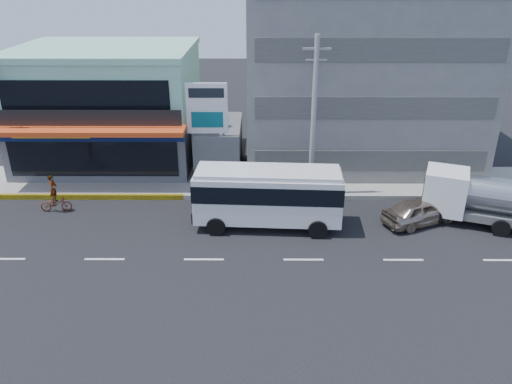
# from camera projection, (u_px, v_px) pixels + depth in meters

# --- Properties ---
(ground) EXTENTS (120.00, 120.00, 0.00)m
(ground) POSITION_uv_depth(u_px,v_px,m) (204.00, 259.00, 25.00)
(ground) COLOR black
(ground) RESTS_ON ground
(sidewalk) EXTENTS (70.00, 5.00, 0.30)m
(sidewalk) POSITION_uv_depth(u_px,v_px,m) (292.00, 182.00, 33.57)
(sidewalk) COLOR gray
(sidewalk) RESTS_ON ground
(shop_building) EXTENTS (12.40, 11.70, 8.00)m
(shop_building) POSITION_uv_depth(u_px,v_px,m) (110.00, 109.00, 36.09)
(shop_building) COLOR #4B4A50
(shop_building) RESTS_ON ground
(concrete_building) EXTENTS (16.00, 12.00, 14.00)m
(concrete_building) POSITION_uv_depth(u_px,v_px,m) (360.00, 64.00, 35.73)
(concrete_building) COLOR gray
(concrete_building) RESTS_ON ground
(gap_structure) EXTENTS (3.00, 6.00, 3.50)m
(gap_structure) POSITION_uv_depth(u_px,v_px,m) (220.00, 147.00, 35.21)
(gap_structure) COLOR #4B4A50
(gap_structure) RESTS_ON ground
(satellite_dish) EXTENTS (1.50, 1.50, 0.15)m
(satellite_dish) POSITION_uv_depth(u_px,v_px,m) (218.00, 127.00, 33.54)
(satellite_dish) COLOR slate
(satellite_dish) RESTS_ON gap_structure
(billboard) EXTENTS (2.60, 0.18, 6.90)m
(billboard) POSITION_uv_depth(u_px,v_px,m) (207.00, 114.00, 31.35)
(billboard) COLOR gray
(billboard) RESTS_ON ground
(utility_pole_near) EXTENTS (1.60, 0.30, 10.00)m
(utility_pole_near) POSITION_uv_depth(u_px,v_px,m) (313.00, 119.00, 29.59)
(utility_pole_near) COLOR #999993
(utility_pole_near) RESTS_ON ground
(minibus) EXTENTS (8.23, 3.21, 3.39)m
(minibus) POSITION_uv_depth(u_px,v_px,m) (268.00, 193.00, 27.46)
(minibus) COLOR silver
(minibus) RESTS_ON ground
(sedan) EXTENTS (4.79, 3.44, 1.51)m
(sedan) POSITION_uv_depth(u_px,v_px,m) (420.00, 211.00, 28.24)
(sedan) COLOR #B9A28D
(sedan) RESTS_ON ground
(tanker_truck) EXTENTS (7.81, 4.75, 2.97)m
(tanker_truck) POSITION_uv_depth(u_px,v_px,m) (488.00, 199.00, 27.73)
(tanker_truck) COLOR white
(tanker_truck) RESTS_ON ground
(motorcycle_rider) EXTENTS (1.87, 0.82, 2.32)m
(motorcycle_rider) POSITION_uv_depth(u_px,v_px,m) (55.00, 199.00, 29.66)
(motorcycle_rider) COLOR #52190B
(motorcycle_rider) RESTS_ON ground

